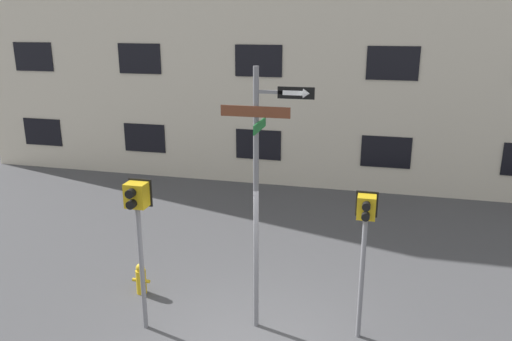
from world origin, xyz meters
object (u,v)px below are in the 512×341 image
pedestrian_signal_right (365,229)px  fire_hydrant (141,279)px  street_sign_pole (260,183)px  pedestrian_signal_left (138,214)px

pedestrian_signal_right → fire_hydrant: pedestrian_signal_right is taller
street_sign_pole → pedestrian_signal_right: street_sign_pole is taller
pedestrian_signal_left → pedestrian_signal_right: size_ratio=1.05×
pedestrian_signal_left → pedestrian_signal_right: 3.66m
street_sign_pole → fire_hydrant: 3.48m
pedestrian_signal_left → fire_hydrant: 2.18m
pedestrian_signal_left → pedestrian_signal_right: pedestrian_signal_left is taller
street_sign_pole → fire_hydrant: (-2.52, 0.53, -2.34)m
street_sign_pole → pedestrian_signal_left: (-1.93, -0.52, -0.52)m
street_sign_pole → pedestrian_signal_left: street_sign_pole is taller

